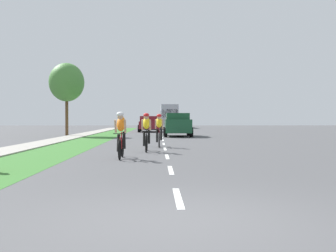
{
  "coord_description": "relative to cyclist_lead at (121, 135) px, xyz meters",
  "views": [
    {
      "loc": [
        -0.36,
        -5.22,
        1.34
      ],
      "look_at": [
        0.29,
        18.81,
        0.92
      ],
      "focal_mm": 43.21,
      "sensor_mm": 36.0,
      "label": 1
    }
  ],
  "objects": [
    {
      "name": "cyclist_distant",
      "position": [
        1.32,
        5.58,
        0.0
      ],
      "size": [
        0.42,
        1.72,
        1.58
      ],
      "color": "black",
      "rests_on": "ground_plane"
    },
    {
      "name": "bus_silver",
      "position": [
        3.07,
        50.04,
        1.17
      ],
      "size": [
        2.78,
        11.6,
        3.48
      ],
      "color": "#A5A8AD",
      "rests_on": "ground_plane"
    },
    {
      "name": "suv_dark_green",
      "position": [
        2.8,
        17.6,
        0.14
      ],
      "size": [
        2.15,
        4.7,
        1.79
      ],
      "color": "#194C2D",
      "rests_on": "ground_plane"
    },
    {
      "name": "pickup_maroon",
      "position": [
        0.39,
        28.53,
        0.02
      ],
      "size": [
        2.22,
        5.1,
        1.64
      ],
      "color": "maroon",
      "rests_on": "ground_plane"
    },
    {
      "name": "cyclist_lead",
      "position": [
        0.0,
        0.0,
        0.0
      ],
      "size": [
        0.42,
        1.72,
        1.58
      ],
      "color": "black",
      "rests_on": "ground_plane"
    },
    {
      "name": "ground_plane",
      "position": [
        1.58,
        11.54,
        -0.81
      ],
      "size": [
        120.0,
        120.0,
        0.0
      ],
      "primitive_type": "plane",
      "color": "#4C4C4F"
    },
    {
      "name": "lane_markings_center",
      "position": [
        1.58,
        15.54,
        -0.81
      ],
      "size": [
        0.12,
        54.07,
        0.01
      ],
      "color": "white",
      "rests_on": "ground_plane"
    },
    {
      "name": "cyclist_trailing",
      "position": [
        0.79,
        2.86,
        0.0
      ],
      "size": [
        0.42,
        1.72,
        1.58
      ],
      "color": "black",
      "rests_on": "ground_plane"
    },
    {
      "name": "street_tree_near",
      "position": [
        -5.95,
        18.6,
        3.43
      ],
      "size": [
        2.77,
        2.77,
        5.78
      ],
      "color": "brown",
      "rests_on": "ground_plane"
    },
    {
      "name": "sidewalk_concrete",
      "position": [
        -5.04,
        11.54,
        -0.81
      ],
      "size": [
        1.6,
        70.0,
        0.1
      ],
      "primitive_type": "cube",
      "color": "#9E998E",
      "rests_on": "ground_plane"
    },
    {
      "name": "grass_verge",
      "position": [
        -2.99,
        11.54,
        -0.81
      ],
      "size": [
        2.51,
        70.0,
        0.01
      ],
      "primitive_type": "cube",
      "color": "#38722D",
      "rests_on": "ground_plane"
    },
    {
      "name": "sedan_blue",
      "position": [
        0.27,
        38.42,
        -0.04
      ],
      "size": [
        1.98,
        4.3,
        1.52
      ],
      "color": "#23389E",
      "rests_on": "ground_plane"
    }
  ]
}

